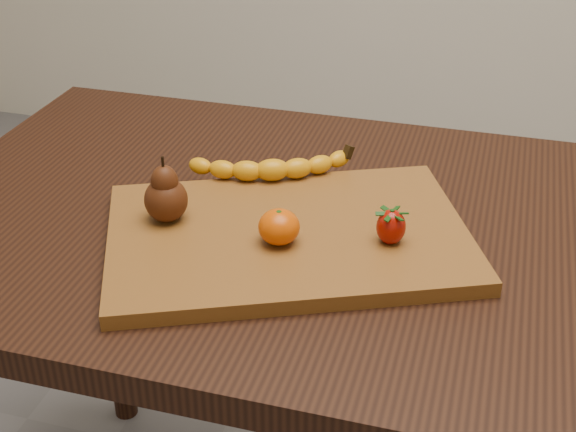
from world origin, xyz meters
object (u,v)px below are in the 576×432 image
(table, at_px, (276,274))
(pear, at_px, (165,189))
(cutting_board, at_px, (288,236))
(mandarin, at_px, (279,227))

(table, xyz_separation_m, pear, (-0.12, -0.08, 0.16))
(table, height_order, cutting_board, cutting_board)
(table, relative_size, cutting_board, 2.22)
(pear, bearing_deg, mandarin, -5.49)
(table, distance_m, mandarin, 0.17)
(cutting_board, bearing_deg, table, 94.94)
(table, relative_size, pear, 11.48)
(table, distance_m, pear, 0.22)
(mandarin, bearing_deg, pear, 174.51)
(mandarin, bearing_deg, cutting_board, 85.51)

